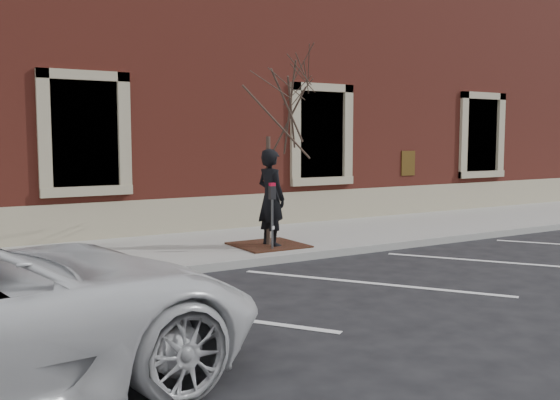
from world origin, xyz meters
TOP-DOWN VIEW (x-y plane):
  - ground at (0.00, 0.00)m, footprint 120.00×120.00m
  - sidewalk_near at (0.00, 1.75)m, footprint 40.00×3.50m
  - curb_near at (0.00, -0.05)m, footprint 40.00×0.12m
  - parking_stripes at (0.00, -2.20)m, footprint 28.00×4.40m
  - building_civic at (0.00, 7.74)m, footprint 40.00×8.62m
  - man at (-0.06, 0.84)m, footprint 0.57×0.77m
  - parking_meter at (-0.27, 0.45)m, footprint 0.12×0.09m
  - tree_grate at (-0.07, 0.94)m, footprint 1.32×1.32m
  - sapling at (-0.07, 0.94)m, footprint 2.39×2.39m

SIDE VIEW (x-z plane):
  - ground at x=0.00m, z-range 0.00..0.00m
  - parking_stripes at x=0.00m, z-range 0.00..0.01m
  - sidewalk_near at x=0.00m, z-range 0.00..0.15m
  - curb_near at x=0.00m, z-range 0.00..0.15m
  - tree_grate at x=-0.07m, z-range 0.15..0.18m
  - parking_meter at x=-0.27m, z-range 0.40..1.71m
  - man at x=-0.06m, z-range 0.15..2.10m
  - sapling at x=-0.07m, z-range 0.94..4.92m
  - building_civic at x=0.00m, z-range 0.00..8.00m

